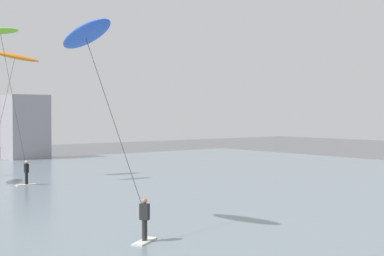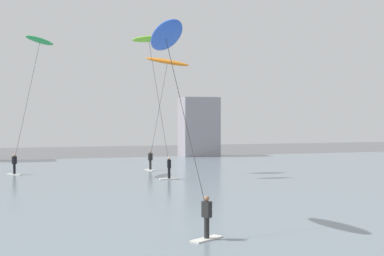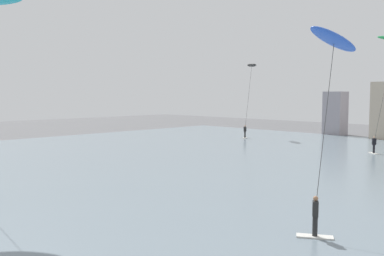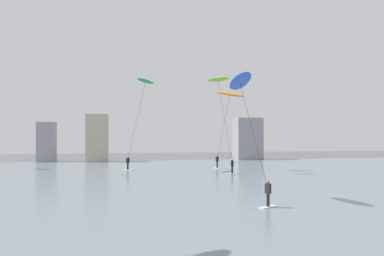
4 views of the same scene
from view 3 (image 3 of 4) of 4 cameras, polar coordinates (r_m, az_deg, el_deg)
kitesurfer_black at (r=56.24m, az=8.05°, el=7.58°), size 3.18×4.80×9.70m
kitesurfer_blue at (r=19.47m, az=18.63°, el=9.75°), size 2.21×5.24×8.58m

